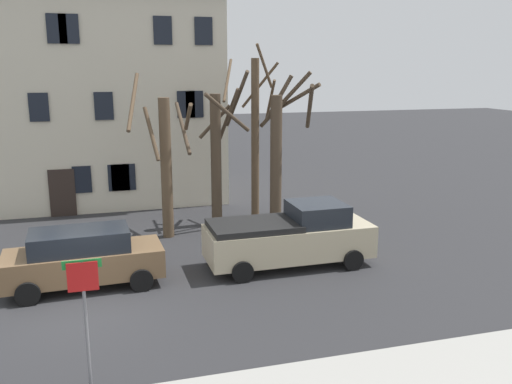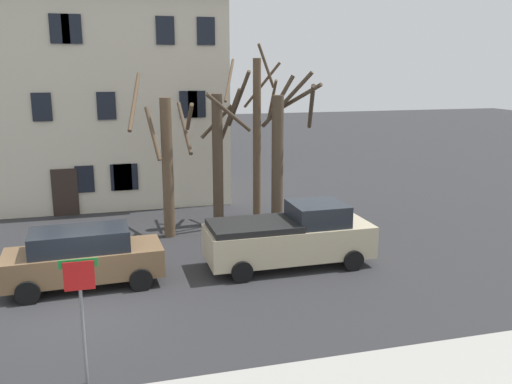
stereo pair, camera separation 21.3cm
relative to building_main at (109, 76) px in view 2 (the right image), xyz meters
name	(u,v)px [view 2 (the right image)]	position (x,y,z in m)	size (l,w,h in m)	color
ground_plane	(82,313)	(-1.19, -13.77, -6.01)	(120.00, 120.00, 0.00)	#2D2D30
building_main	(109,76)	(0.00, 0.00, 0.00)	(11.12, 6.87, 11.79)	beige
tree_bare_near	(166,161)	(1.84, -7.48, -3.04)	(2.45, 2.40, 6.24)	brown
tree_bare_mid	(218,150)	(4.09, -6.29, -2.88)	(2.72, 2.76, 6.35)	#4C3D2D
tree_bare_far	(257,134)	(5.76, -6.19, -2.26)	(2.65, 2.26, 7.36)	brown
tree_bare_end	(281,151)	(6.39, -7.54, -2.83)	(2.06, 3.46, 6.31)	#4C3D2D
car_brown_wagon	(83,257)	(-1.15, -11.82, -5.08)	(4.65, 2.13, 1.79)	brown
pickup_truck_beige	(291,236)	(5.41, -11.76, -5.00)	(5.50, 2.26, 2.07)	#C6B793
street_sign_pole	(81,298)	(-0.94, -17.32, -4.07)	(0.76, 0.07, 2.76)	slate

